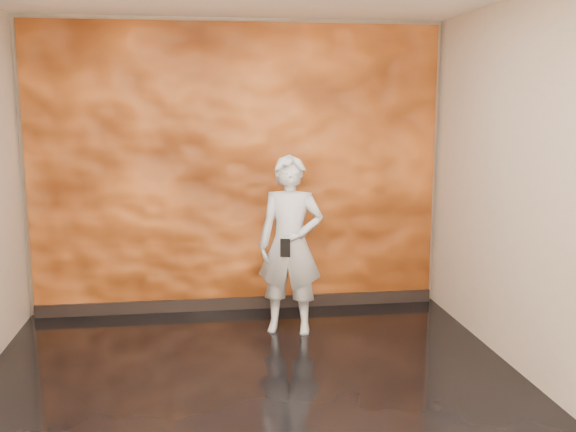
# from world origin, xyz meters

# --- Properties ---
(room) EXTENTS (4.02, 4.02, 2.81)m
(room) POSITION_xyz_m (0.00, 0.00, 1.40)
(room) COLOR black
(room) RESTS_ON ground
(feature_wall) EXTENTS (3.90, 0.06, 2.75)m
(feature_wall) POSITION_xyz_m (0.00, 1.96, 1.38)
(feature_wall) COLOR orange
(feature_wall) RESTS_ON ground
(baseboard) EXTENTS (3.90, 0.04, 0.12)m
(baseboard) POSITION_xyz_m (0.00, 1.92, 0.06)
(baseboard) COLOR black
(baseboard) RESTS_ON ground
(man) EXTENTS (0.66, 0.52, 1.57)m
(man) POSITION_xyz_m (0.41, 1.24, 0.78)
(man) COLOR #9599A3
(man) RESTS_ON ground
(phone) EXTENTS (0.09, 0.04, 0.16)m
(phone) POSITION_xyz_m (0.34, 1.03, 0.81)
(phone) COLOR black
(phone) RESTS_ON man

